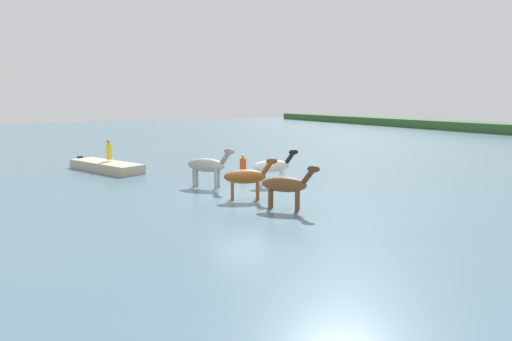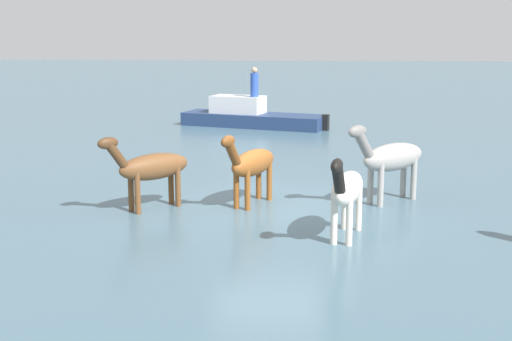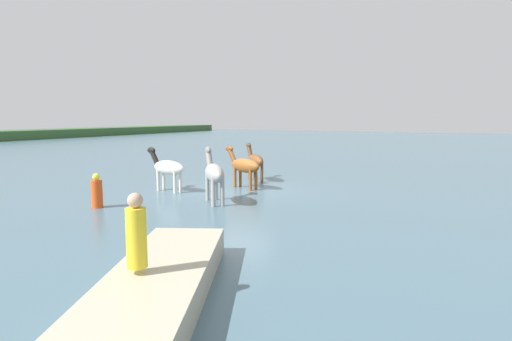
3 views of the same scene
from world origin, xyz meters
The scene contains 8 objects.
ground_plane centered at (0.00, 0.00, 0.00)m, with size 145.06×145.06×0.00m, color #476675.
horse_chestnut_trailing centered at (-2.74, -0.41, 1.04)m, with size 2.04×1.91×1.88m.
horse_dun_straggler centered at (0.39, 0.07, 0.95)m, with size 1.23×2.16×1.73m.
horse_pinto_flank centered at (-1.59, 2.47, 0.95)m, with size 0.90×2.22×1.72m.
horse_mid_herd centered at (2.55, 0.63, 0.94)m, with size 1.82×1.78×1.71m.
boat_motor_center centered at (-10.09, -3.86, 0.18)m, with size 5.58×3.57×0.76m.
person_spotter_bow centered at (-10.23, -3.61, 1.16)m, with size 0.32×0.32×1.19m.
buoy_channel_marker centered at (-5.14, 2.62, 0.51)m, with size 0.36×0.36×1.14m.
Camera 3 is at (-15.24, -8.15, 2.97)m, focal length 30.03 mm.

